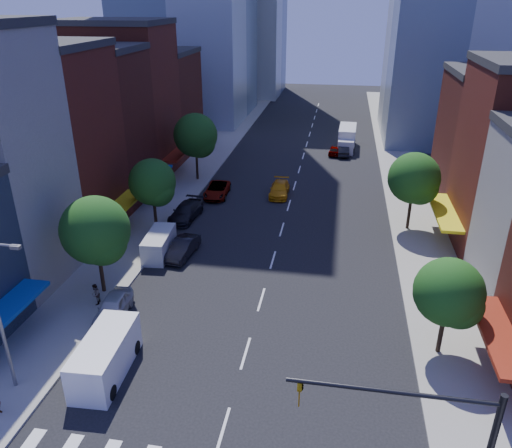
{
  "coord_description": "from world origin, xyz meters",
  "views": [
    {
      "loc": [
        4.74,
        -17.85,
        19.71
      ],
      "look_at": [
        -0.72,
        13.98,
        5.0
      ],
      "focal_mm": 35.0,
      "sensor_mm": 36.0,
      "label": 1
    }
  ],
  "objects_px": {
    "parked_car_rear": "(186,212)",
    "traffic_car_far": "(335,150)",
    "box_truck": "(347,139)",
    "parked_car_front": "(113,307)",
    "parked_car_third": "(217,190)",
    "cargo_van_far": "(159,245)",
    "cargo_van_near": "(104,358)",
    "pedestrian_far": "(96,294)",
    "parked_car_second": "(183,248)",
    "taxi": "(279,189)",
    "traffic_car_oncoming": "(343,151)"
  },
  "relations": [
    {
      "from": "parked_car_rear",
      "to": "traffic_car_far",
      "type": "relative_size",
      "value": 1.42
    },
    {
      "from": "traffic_car_far",
      "to": "box_truck",
      "type": "relative_size",
      "value": 0.49
    },
    {
      "from": "parked_car_front",
      "to": "parked_car_third",
      "type": "height_order",
      "value": "parked_car_front"
    },
    {
      "from": "parked_car_third",
      "to": "box_truck",
      "type": "height_order",
      "value": "box_truck"
    },
    {
      "from": "cargo_van_far",
      "to": "cargo_van_near",
      "type": "bearing_deg",
      "value": -86.37
    },
    {
      "from": "cargo_van_near",
      "to": "pedestrian_far",
      "type": "distance_m",
      "value": 7.49
    },
    {
      "from": "pedestrian_far",
      "to": "cargo_van_near",
      "type": "bearing_deg",
      "value": 17.67
    },
    {
      "from": "traffic_car_far",
      "to": "pedestrian_far",
      "type": "distance_m",
      "value": 42.94
    },
    {
      "from": "box_truck",
      "to": "parked_car_second",
      "type": "bearing_deg",
      "value": -108.61
    },
    {
      "from": "cargo_van_far",
      "to": "pedestrian_far",
      "type": "distance_m",
      "value": 8.1
    },
    {
      "from": "box_truck",
      "to": "parked_car_rear",
      "type": "bearing_deg",
      "value": -116.77
    },
    {
      "from": "cargo_van_near",
      "to": "taxi",
      "type": "relative_size",
      "value": 1.17
    },
    {
      "from": "parked_car_third",
      "to": "parked_car_front",
      "type": "bearing_deg",
      "value": -96.84
    },
    {
      "from": "cargo_van_near",
      "to": "taxi",
      "type": "bearing_deg",
      "value": 75.85
    },
    {
      "from": "box_truck",
      "to": "parked_car_front",
      "type": "bearing_deg",
      "value": -106.97
    },
    {
      "from": "parked_car_rear",
      "to": "traffic_car_oncoming",
      "type": "height_order",
      "value": "parked_car_rear"
    },
    {
      "from": "cargo_van_near",
      "to": "box_truck",
      "type": "xyz_separation_m",
      "value": [
        13.22,
        49.76,
        0.26
      ]
    },
    {
      "from": "parked_car_third",
      "to": "taxi",
      "type": "distance_m",
      "value": 6.78
    },
    {
      "from": "parked_car_rear",
      "to": "cargo_van_far",
      "type": "relative_size",
      "value": 1.12
    },
    {
      "from": "parked_car_second",
      "to": "cargo_van_far",
      "type": "bearing_deg",
      "value": -167.59
    },
    {
      "from": "cargo_van_near",
      "to": "traffic_car_far",
      "type": "xyz_separation_m",
      "value": [
        11.7,
        46.54,
        -0.54
      ]
    },
    {
      "from": "taxi",
      "to": "traffic_car_far",
      "type": "bearing_deg",
      "value": 70.02
    },
    {
      "from": "cargo_van_far",
      "to": "pedestrian_far",
      "type": "relative_size",
      "value": 3.07
    },
    {
      "from": "parked_car_rear",
      "to": "taxi",
      "type": "bearing_deg",
      "value": 49.17
    },
    {
      "from": "parked_car_second",
      "to": "cargo_van_near",
      "type": "xyz_separation_m",
      "value": [
        0.01,
        -14.62,
        0.45
      ]
    },
    {
      "from": "parked_car_front",
      "to": "traffic_car_far",
      "type": "relative_size",
      "value": 1.16
    },
    {
      "from": "taxi",
      "to": "traffic_car_far",
      "type": "xyz_separation_m",
      "value": [
        5.56,
        16.63,
        -0.07
      ]
    },
    {
      "from": "parked_car_front",
      "to": "traffic_car_oncoming",
      "type": "distance_m",
      "value": 43.41
    },
    {
      "from": "parked_car_rear",
      "to": "pedestrian_far",
      "type": "height_order",
      "value": "pedestrian_far"
    },
    {
      "from": "parked_car_third",
      "to": "box_truck",
      "type": "xyz_separation_m",
      "value": [
        13.72,
        21.25,
        0.74
      ]
    },
    {
      "from": "taxi",
      "to": "box_truck",
      "type": "relative_size",
      "value": 0.64
    },
    {
      "from": "parked_car_front",
      "to": "cargo_van_far",
      "type": "xyz_separation_m",
      "value": [
        0.01,
        8.89,
        0.23
      ]
    },
    {
      "from": "traffic_car_oncoming",
      "to": "traffic_car_far",
      "type": "relative_size",
      "value": 1.12
    },
    {
      "from": "parked_car_third",
      "to": "pedestrian_far",
      "type": "xyz_separation_m",
      "value": [
        -3.25,
        -22.04,
        0.21
      ]
    },
    {
      "from": "cargo_van_near",
      "to": "taxi",
      "type": "distance_m",
      "value": 30.54
    },
    {
      "from": "cargo_van_near",
      "to": "cargo_van_far",
      "type": "bearing_deg",
      "value": 95.37
    },
    {
      "from": "cargo_van_near",
      "to": "parked_car_front",
      "type": "bearing_deg",
      "value": 107.51
    },
    {
      "from": "box_truck",
      "to": "pedestrian_far",
      "type": "bearing_deg",
      "value": -109.39
    },
    {
      "from": "parked_car_rear",
      "to": "cargo_van_near",
      "type": "xyz_separation_m",
      "value": [
        2.01,
        -22.04,
        0.41
      ]
    },
    {
      "from": "pedestrian_far",
      "to": "parked_car_third",
      "type": "bearing_deg",
      "value": 159.26
    },
    {
      "from": "parked_car_front",
      "to": "traffic_car_far",
      "type": "height_order",
      "value": "parked_car_front"
    },
    {
      "from": "cargo_van_far",
      "to": "parked_car_rear",
      "type": "bearing_deg",
      "value": 85.8
    },
    {
      "from": "cargo_van_far",
      "to": "traffic_car_oncoming",
      "type": "distance_m",
      "value": 35.18
    },
    {
      "from": "taxi",
      "to": "pedestrian_far",
      "type": "distance_m",
      "value": 25.44
    },
    {
      "from": "parked_car_second",
      "to": "box_truck",
      "type": "relative_size",
      "value": 0.58
    },
    {
      "from": "parked_car_third",
      "to": "taxi",
      "type": "xyz_separation_m",
      "value": [
        6.64,
        1.4,
        -0.0
      ]
    },
    {
      "from": "traffic_car_far",
      "to": "traffic_car_oncoming",
      "type": "bearing_deg",
      "value": 174.16
    },
    {
      "from": "parked_car_front",
      "to": "cargo_van_far",
      "type": "distance_m",
      "value": 8.89
    },
    {
      "from": "parked_car_front",
      "to": "traffic_car_oncoming",
      "type": "height_order",
      "value": "parked_car_front"
    },
    {
      "from": "parked_car_rear",
      "to": "taxi",
      "type": "distance_m",
      "value": 11.33
    }
  ]
}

